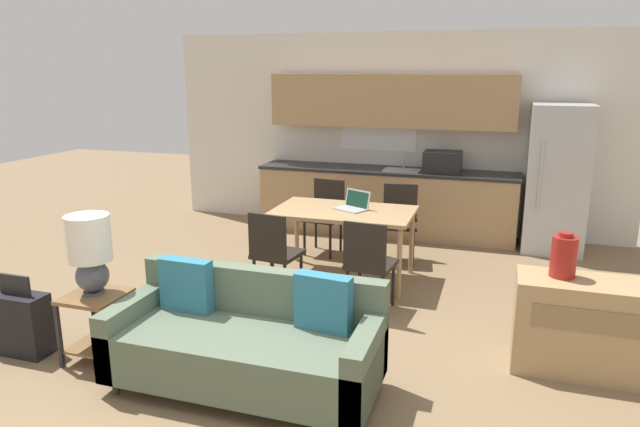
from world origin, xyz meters
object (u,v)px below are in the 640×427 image
Objects in this scene: couch at (248,341)px; dining_chair_near_left at (274,251)px; side_table at (97,316)px; dining_table at (344,216)px; laptop at (353,205)px; refrigerator at (556,179)px; vase at (564,256)px; suitcase at (20,323)px; dining_chair_far_left at (325,212)px; dining_chair_near_right at (369,261)px; table_lamp at (90,249)px; dining_chair_far_right at (399,219)px; credenza at (596,328)px.

dining_chair_near_left reaches higher than couch.
side_table is 0.61× the size of dining_chair_near_left.
laptop is at bearing 33.87° from dining_table.
refrigerator is 5.30× the size of vase.
laptop is 0.60× the size of suitcase.
suitcase is (-4.20, -4.21, -0.65)m from refrigerator.
refrigerator is 5.98m from suitcase.
suitcase is (-2.08, -2.48, -0.55)m from laptop.
dining_chair_near_right is (0.93, -1.62, 0.00)m from dining_chair_far_left.
vase is 2.39m from laptop.
dining_chair_near_right is 1.35× the size of suitcase.
table_lamp is 0.69× the size of dining_chair_far_right.
dining_chair_far_left is at bearing -83.39° from dining_chair_near_left.
dining_chair_far_right is (1.79, 3.12, 0.14)m from side_table.
table_lamp is 3.61m from dining_chair_far_right.
laptop reaches higher than dining_chair_near_right.
side_table is 1.36× the size of laptop.
credenza is at bearing -6.01° from laptop.
laptop reaches higher than credenza.
dining_chair_far_left is (-0.41, 3.12, 0.17)m from couch.
suitcase is (-2.45, -1.62, -0.25)m from dining_chair_near_right.
refrigerator reaches higher than table_lamp.
dining_table is at bearing -54.74° from dining_chair_far_left.
dining_chair_far_right is 1.35× the size of suitcase.
dining_chair_near_left is (-2.69, -2.57, -0.40)m from refrigerator.
dining_chair_far_right reaches higher than suitcase.
dining_chair_far_left is at bearing 152.31° from laptop.
table_lamp is 0.69× the size of dining_chair_near_right.
refrigerator is 3.33× the size of side_table.
refrigerator reaches higher than dining_table.
vase reaches higher than credenza.
refrigerator reaches higher than laptop.
dining_table is 2.23× the size of suitcase.
refrigerator is at bearing 45.09° from suitcase.
refrigerator is 3.15m from dining_chair_near_right.
side_table is 3.26m from dining_chair_far_left.
dining_chair_far_right is (0.94, 1.59, 0.00)m from dining_chair_near_left.
refrigerator is 2.92× the size of table_lamp.
dining_chair_far_right is at bearing 126.94° from vase.
dining_chair_far_right is (-1.75, -0.99, -0.40)m from refrigerator.
laptop reaches higher than suitcase.
suitcase is at bearing 39.08° from dining_chair_near_right.
couch reaches higher than dining_table.
dining_chair_far_right is (-1.59, 2.11, -0.37)m from vase.
dining_chair_far_left is (0.88, 3.12, -0.39)m from table_lamp.
side_table is (-3.54, -4.11, -0.54)m from refrigerator.
credenza is at bearing 175.75° from dining_chair_near_left.
table_lamp is at bearing -94.97° from laptop.
vase reaches higher than couch.
side_table is 0.68m from suitcase.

